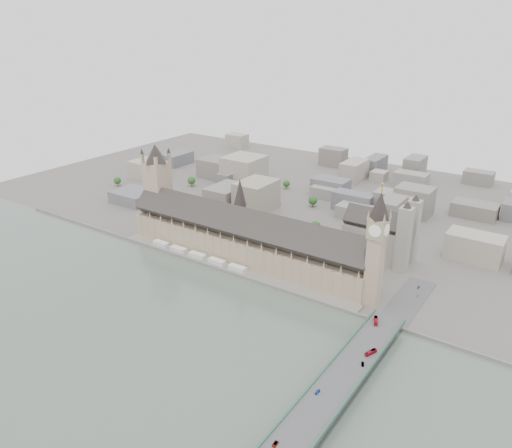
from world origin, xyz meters
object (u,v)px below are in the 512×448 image
Objects in this scene: victoria_tower at (158,184)px; westminster_abbey at (381,236)px; westminster_bridge at (350,371)px; car_blue at (317,392)px; car_silver at (363,364)px; elizabeth_tower at (377,242)px; car_approach at (418,287)px; red_bus_south at (371,352)px; red_bus_north at (376,321)px; car_grey at (275,444)px; palace_of_westminster at (245,238)px.

westminster_abbey is (232.92, 69.00, -30.12)m from victoria_tower.
victoria_tower is 309.91m from westminster_bridge.
car_blue is 42.52m from car_silver.
elizabeth_tower is 22.43× the size of car_approach.
westminster_abbey is 6.66× the size of red_bus_south.
westminster_bridge is 67.80× the size of car_approach.
elizabeth_tower is 9.52× the size of red_bus_north.
westminster_bridge is 20.68m from red_bus_south.
westminster_abbey is at bearing 96.51° from car_grey.
car_silver is at bearing -71.33° from elizabeth_tower.
elizabeth_tower is at bearing -72.71° from westminster_abbey.
westminster_abbey is (110.92, 75.30, 2.38)m from palace_of_westminster.
palace_of_westminster is at bearing 125.97° from car_grey.
victoria_tower is 8.85× the size of red_bus_north.
palace_of_westminster is 164.93m from red_bus_north.
car_silver is at bearing -20.56° from victoria_tower.
westminster_bridge is at bearing -171.50° from car_silver.
elizabeth_tower reaches higher than victoria_tower.
victoria_tower is at bearing -178.32° from red_bus_south.
palace_of_westminster is 195.05m from westminster_bridge.
car_blue is (-12.21, -54.72, -0.64)m from red_bus_south.
elizabeth_tower is (138.00, -11.70, 35.38)m from palace_of_westminster.
elizabeth_tower is 62.88m from red_bus_north.
westminster_abbey is at bearing 129.17° from red_bus_south.
elizabeth_tower reaches higher than red_bus_south.
victoria_tower is 345.07m from car_grey.
red_bus_north reaches higher than car_grey.
red_bus_south is at bearing -70.62° from westminster_abbey.
red_bus_north is at bearing 90.49° from car_blue.
red_bus_north is 2.38× the size of car_grey.
car_blue is at bearing -98.73° from westminster_bridge.
red_bus_north is 2.46× the size of car_blue.
elizabeth_tower reaches higher than car_grey.
victoria_tower is 0.31× the size of westminster_bridge.
car_blue is (18.43, -131.76, -47.05)m from elizabeth_tower.
car_blue reaches higher than car_silver.
westminster_abbey reaches higher than red_bus_south.
victoria_tower is 21.84× the size of car_silver.
westminster_abbey is 271.95m from car_grey.
red_bus_south is 56.07m from car_blue.
elizabeth_tower is 22.62× the size of car_grey.
car_approach is at bearing 47.63° from elizabeth_tower.
westminster_abbey is at bearing 128.88° from car_approach.
car_blue is at bearing -82.04° from elizabeth_tower.
palace_of_westminster is 25.97× the size of red_bus_south.
palace_of_westminster is 190.88m from red_bus_south.
car_blue is at bearing -112.53° from red_bus_north.
car_grey is at bearing -93.62° from westminster_bridge.
elizabeth_tower reaches higher than westminster_bridge.
car_silver is (290.76, -109.07, -44.20)m from victoria_tower.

